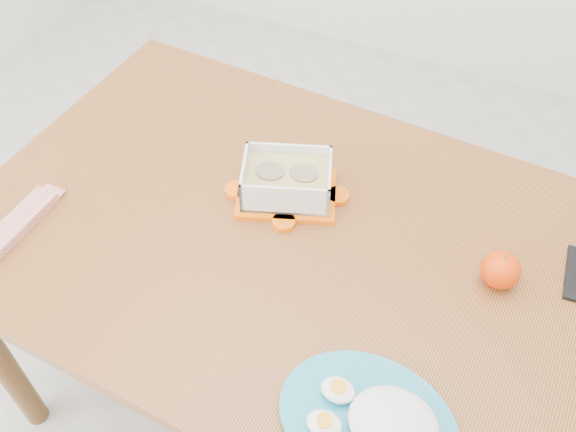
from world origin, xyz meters
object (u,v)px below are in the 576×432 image
at_px(dining_table, 288,260).
at_px(rice_plate, 376,421).
at_px(orange_fruit, 501,270).
at_px(food_container, 287,181).

relative_size(dining_table, rice_plate, 4.39).
height_order(dining_table, orange_fruit, orange_fruit).
bearing_deg(rice_plate, orange_fruit, 76.65).
distance_m(orange_fruit, rice_plate, 0.39).
relative_size(dining_table, orange_fruit, 18.44).
height_order(orange_fruit, rice_plate, rice_plate).
xyz_separation_m(orange_fruit, rice_plate, (-0.12, -0.37, -0.01)).
bearing_deg(food_container, dining_table, -84.30).
distance_m(food_container, orange_fruit, 0.47).
relative_size(orange_fruit, rice_plate, 0.24).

